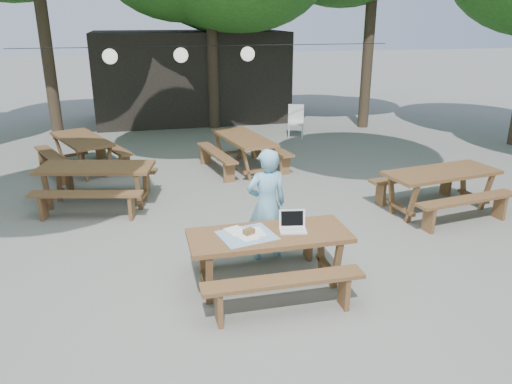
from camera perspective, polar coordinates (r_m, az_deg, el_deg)
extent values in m
plane|color=slate|center=(7.07, -1.34, -8.20)|extent=(80.00, 80.00, 0.00)
cube|color=black|center=(16.82, -7.45, 13.00)|extent=(6.00, 3.00, 2.80)
cube|color=#54361D|center=(6.19, 1.52, -5.00)|extent=(2.00, 0.80, 0.06)
cube|color=#54361D|center=(5.76, 3.18, -10.07)|extent=(1.90, 0.28, 0.05)
cube|color=#54361D|center=(6.87, 0.10, -4.85)|extent=(1.90, 0.28, 0.05)
cube|color=#54361D|center=(6.36, 1.49, -8.08)|extent=(1.70, 0.70, 0.69)
cube|color=#54361D|center=(9.36, -17.86, 2.68)|extent=(2.13, 1.24, 0.06)
cube|color=#54361D|center=(8.86, -18.88, -0.23)|extent=(1.91, 0.71, 0.05)
cube|color=#54361D|center=(10.03, -16.65, 2.30)|extent=(1.91, 0.71, 0.05)
cube|color=#54361D|center=(9.47, -17.63, 0.51)|extent=(1.81, 1.07, 0.69)
cube|color=#54361D|center=(9.20, 20.47, 2.09)|extent=(2.09, 1.08, 0.06)
cube|color=#54361D|center=(8.84, 23.02, -0.79)|extent=(1.92, 0.55, 0.05)
cube|color=#54361D|center=(9.74, 17.78, 1.67)|extent=(1.92, 0.55, 0.05)
cube|color=#54361D|center=(9.31, 20.20, -0.11)|extent=(1.78, 0.94, 0.69)
cube|color=#54361D|center=(11.65, -19.35, 5.74)|extent=(1.51, 2.15, 0.06)
cube|color=#54361D|center=(11.91, -16.23, 5.01)|extent=(0.99, 1.86, 0.05)
cube|color=#54361D|center=(11.55, -22.25, 3.88)|extent=(0.99, 1.86, 0.05)
cube|color=#54361D|center=(11.74, -19.14, 3.97)|extent=(1.30, 1.84, 0.69)
cube|color=#54361D|center=(11.11, -1.43, 6.21)|extent=(1.16, 2.12, 0.06)
cube|color=#54361D|center=(11.43, 1.59, 5.21)|extent=(0.63, 1.92, 0.05)
cube|color=#54361D|center=(10.94, -4.57, 4.49)|extent=(0.63, 1.92, 0.05)
cube|color=#54361D|center=(11.20, -1.42, 4.34)|extent=(1.01, 1.80, 0.69)
imported|color=#7CC1E2|center=(6.95, 1.22, -1.45)|extent=(0.61, 0.43, 1.60)
cube|color=silver|center=(14.25, 4.57, 7.85)|extent=(0.55, 0.55, 0.04)
cube|color=silver|center=(14.40, 4.59, 9.02)|extent=(0.43, 0.17, 0.48)
cube|color=silver|center=(14.30, 4.55, 7.02)|extent=(0.53, 0.53, 0.38)
cube|color=white|center=(6.26, 4.24, -4.39)|extent=(0.37, 0.29, 0.02)
cube|color=white|center=(6.31, 4.14, -3.00)|extent=(0.34, 0.12, 0.23)
cube|color=black|center=(6.31, 4.15, -3.03)|extent=(0.28, 0.09, 0.19)
cube|color=teal|center=(6.11, -1.06, -4.97)|extent=(0.75, 0.67, 0.01)
cube|color=white|center=(6.09, -1.07, -5.02)|extent=(0.28, 0.34, 0.00)
cube|color=white|center=(6.19, -0.11, -4.60)|extent=(0.23, 0.31, 0.00)
cube|color=white|center=(6.22, -2.27, -4.46)|extent=(0.30, 0.35, 0.00)
cube|color=brown|center=(6.12, -0.81, -4.52)|extent=(0.16, 0.14, 0.06)
cylinder|color=black|center=(12.27, -5.24, 16.30)|extent=(9.00, 0.02, 0.02)
sphere|color=white|center=(12.16, -16.36, 14.65)|extent=(0.34, 0.34, 0.34)
sphere|color=white|center=(12.20, -8.58, 15.21)|extent=(0.34, 0.34, 0.34)
sphere|color=white|center=(12.44, -0.96, 15.50)|extent=(0.34, 0.34, 0.34)
cylinder|color=#2D2319|center=(14.79, -22.95, 15.88)|extent=(0.32, 0.32, 5.41)
cylinder|color=#2D2319|center=(15.31, -5.03, 16.31)|extent=(0.32, 0.32, 4.86)
cylinder|color=#2D2319|center=(15.68, 12.76, 16.52)|extent=(0.32, 0.32, 5.14)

